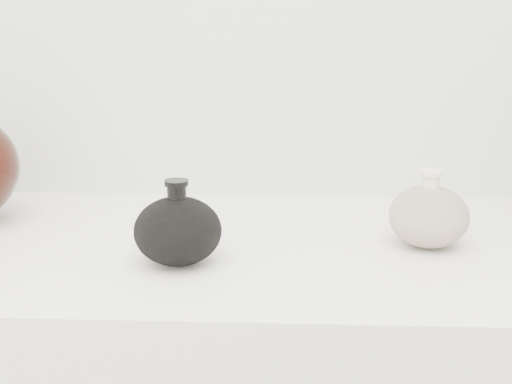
{
  "coord_description": "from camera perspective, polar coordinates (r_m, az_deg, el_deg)",
  "views": [
    {
      "loc": [
        0.02,
        0.02,
        1.22
      ],
      "look_at": [
        -0.02,
        0.92,
        0.98
      ],
      "focal_mm": 50.0,
      "sensor_mm": 36.0,
      "label": 1
    }
  ],
  "objects": [
    {
      "name": "cream_gourd_vase",
      "position": [
        0.99,
        13.66,
        -1.86
      ],
      "size": [
        0.11,
        0.11,
        0.11
      ],
      "color": "#C0AE99",
      "rests_on": "display_counter"
    },
    {
      "name": "black_gourd_vase",
      "position": [
        0.9,
        -6.27,
        -3.05
      ],
      "size": [
        0.12,
        0.12,
        0.11
      ],
      "color": "black",
      "rests_on": "display_counter"
    }
  ]
}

